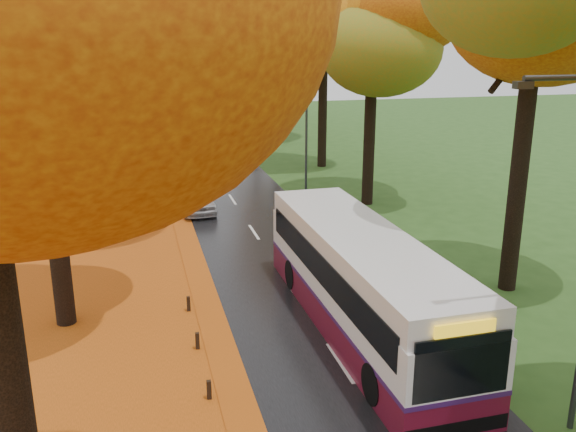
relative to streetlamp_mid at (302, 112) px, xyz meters
name	(u,v)px	position (x,y,z in m)	size (l,w,h in m)	color
road	(250,226)	(-3.95, -5.00, -4.69)	(6.50, 90.00, 0.04)	black
centre_line	(250,226)	(-3.95, -5.00, -4.67)	(0.12, 90.00, 0.01)	silver
leaf_verge	(48,242)	(-12.95, -5.00, -4.70)	(12.00, 90.00, 0.02)	#8B3F0C
leaf_drift	(185,231)	(-7.00, -5.00, -4.67)	(0.90, 90.00, 0.01)	#D35915
trees_left	(74,15)	(-11.13, -2.94, 4.82)	(9.20, 74.00, 13.88)	black
trees_right	(384,14)	(3.24, -3.09, 4.98)	(9.30, 74.20, 13.96)	black
streetlamp_mid	(302,112)	(0.00, 0.00, 0.00)	(2.45, 0.18, 8.00)	#333538
streetlamp_far	(234,83)	(0.00, 22.00, 0.00)	(2.45, 0.18, 8.00)	#333538
bus	(362,279)	(-2.65, -16.12, -3.09)	(2.80, 11.51, 3.02)	#570D20
car_white	(196,198)	(-6.11, -1.80, -3.99)	(1.62, 4.02, 1.37)	#BABABF
car_silver	(176,155)	(-6.18, 10.52, -4.02)	(1.39, 3.98, 1.31)	#A1A4A9
car_dark	(175,151)	(-6.09, 12.38, -4.09)	(1.65, 4.05, 1.18)	black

